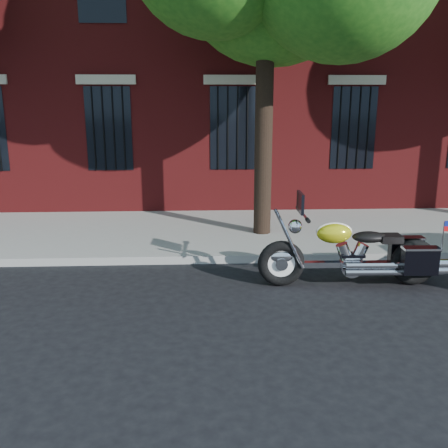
{
  "coord_description": "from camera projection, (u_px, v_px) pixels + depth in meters",
  "views": [
    {
      "loc": [
        -0.77,
        -7.31,
        2.94
      ],
      "look_at": [
        -0.4,
        0.8,
        0.87
      ],
      "focal_mm": 40.0,
      "sensor_mm": 36.0,
      "label": 1
    }
  ],
  "objects": [
    {
      "name": "ground",
      "position": [
        252.0,
        290.0,
        7.83
      ],
      "size": [
        120.0,
        120.0,
        0.0
      ],
      "primitive_type": "plane",
      "color": "black",
      "rests_on": "ground"
    },
    {
      "name": "sidewalk",
      "position": [
        237.0,
        232.0,
        10.97
      ],
      "size": [
        40.0,
        3.6,
        0.15
      ],
      "primitive_type": "cube",
      "color": "gray",
      "rests_on": "ground"
    },
    {
      "name": "curb",
      "position": [
        244.0,
        258.0,
        9.15
      ],
      "size": [
        40.0,
        0.16,
        0.15
      ],
      "primitive_type": "cube",
      "color": "gray",
      "rests_on": "ground"
    },
    {
      "name": "motorcycle",
      "position": [
        358.0,
        255.0,
        7.9
      ],
      "size": [
        3.0,
        0.87,
        1.52
      ],
      "rotation": [
        0.0,
        0.0,
        -0.02
      ],
      "color": "black",
      "rests_on": "ground"
    },
    {
      "name": "building",
      "position": [
        223.0,
        0.0,
        16.1
      ],
      "size": [
        26.0,
        10.08,
        12.0
      ],
      "color": "maroon",
      "rests_on": "ground"
    }
  ]
}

